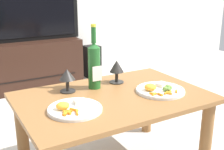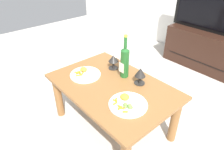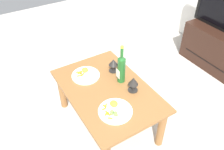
% 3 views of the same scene
% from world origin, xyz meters
% --- Properties ---
extents(ground_plane, '(6.40, 6.40, 0.00)m').
position_xyz_m(ground_plane, '(0.00, 0.00, 0.00)').
color(ground_plane, '#B7B2A8').
extents(dining_table, '(1.04, 0.69, 0.46)m').
position_xyz_m(dining_table, '(0.00, 0.00, 0.38)').
color(dining_table, brown).
rests_on(dining_table, ground_plane).
extents(tv_stand, '(1.03, 0.42, 0.50)m').
position_xyz_m(tv_stand, '(-0.02, 1.70, 0.25)').
color(tv_stand, black).
rests_on(tv_stand, ground_plane).
extents(tv_screen, '(1.10, 0.05, 0.51)m').
position_xyz_m(tv_screen, '(-0.02, 1.70, 0.75)').
color(tv_screen, black).
rests_on(tv_screen, tv_stand).
extents(wine_bottle, '(0.07, 0.07, 0.38)m').
position_xyz_m(wine_bottle, '(-0.03, 0.17, 0.61)').
color(wine_bottle, '#1E5923').
rests_on(wine_bottle, dining_table).
extents(goblet_left, '(0.09, 0.09, 0.13)m').
position_xyz_m(goblet_left, '(-0.20, 0.18, 0.56)').
color(goblet_left, black).
rests_on(goblet_left, dining_table).
extents(goblet_right, '(0.09, 0.09, 0.14)m').
position_xyz_m(goblet_right, '(0.13, 0.18, 0.56)').
color(goblet_right, black).
rests_on(goblet_right, dining_table).
extents(dinner_plate_left, '(0.27, 0.27, 0.05)m').
position_xyz_m(dinner_plate_left, '(-0.27, -0.08, 0.48)').
color(dinner_plate_left, white).
rests_on(dinner_plate_left, dining_table).
extents(dinner_plate_right, '(0.28, 0.28, 0.05)m').
position_xyz_m(dinner_plate_right, '(0.26, -0.08, 0.48)').
color(dinner_plate_right, white).
rests_on(dinner_plate_right, dining_table).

